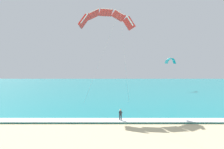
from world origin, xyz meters
name	(u,v)px	position (x,y,z in m)	size (l,w,h in m)	color
sea	(130,86)	(0.00, 73.05, 0.10)	(200.00, 120.00, 0.20)	teal
surf_foam	(164,120)	(0.00, 14.05, 0.22)	(200.00, 2.41, 0.04)	white
surfboard	(120,122)	(-5.77, 14.00, 0.03)	(0.60, 1.44, 0.09)	#239EC6
kitesurfer	(120,115)	(-5.77, 14.02, 0.94)	(0.56, 0.56, 1.69)	#232328
kite_primary	(106,17)	(-7.85, 23.44, 15.78)	(9.63, 10.82, 16.05)	red
kite_distant	(171,60)	(11.96, 57.56, 9.66)	(4.47, 4.31, 1.90)	teal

